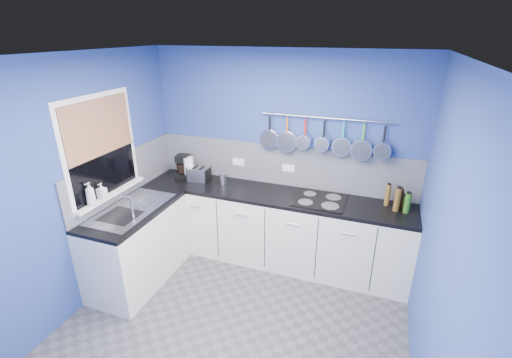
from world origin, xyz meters
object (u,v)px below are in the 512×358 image
Objects in this scene: coffee_maker at (182,166)px; canister at (223,178)px; hob at (320,200)px; soap_bottle_b at (102,191)px; soap_bottle_a at (90,194)px; toaster at (199,174)px; paper_towel at (189,168)px.

coffee_maker is 2.22× the size of canister.
canister is 1.23m from hob.
soap_bottle_b is 0.59× the size of coffee_maker.
soap_bottle_a reaches higher than coffee_maker.
toaster is 0.32m from canister.
paper_towel is 0.48m from canister.
canister is at bearing 52.39° from soap_bottle_b.
soap_bottle_a is at bearing -110.88° from coffee_maker.
soap_bottle_b reaches higher than coffee_maker.
coffee_maker is 1.10× the size of toaster.
paper_towel is 2.11× the size of canister.
paper_towel is 1.05× the size of toaster.
toaster is (0.26, -0.04, -0.06)m from coffee_maker.
soap_bottle_b is 1.16m from coffee_maker.
paper_towel reaches higher than canister.
soap_bottle_a reaches higher than paper_towel.
soap_bottle_a reaches higher than toaster.
soap_bottle_a is 1.82× the size of canister.
coffee_maker is at bearing 177.78° from canister.
soap_bottle_a is 1.31m from coffee_maker.
paper_towel is (0.37, 1.12, -0.10)m from soap_bottle_b.
soap_bottle_b is at bearing 90.00° from soap_bottle_a.
coffee_maker reaches higher than paper_towel.
toaster reaches higher than hob.
soap_bottle_b is 0.31× the size of hob.
hob is (1.81, -0.09, -0.14)m from coffee_maker.
soap_bottle_a is 2.41m from hob.
soap_bottle_a is 1.36m from toaster.
coffee_maker reaches higher than toaster.
soap_bottle_a is 0.82× the size of coffee_maker.
hob is (2.08, 1.03, -0.23)m from soap_bottle_b.
soap_bottle_b is 1.31× the size of canister.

